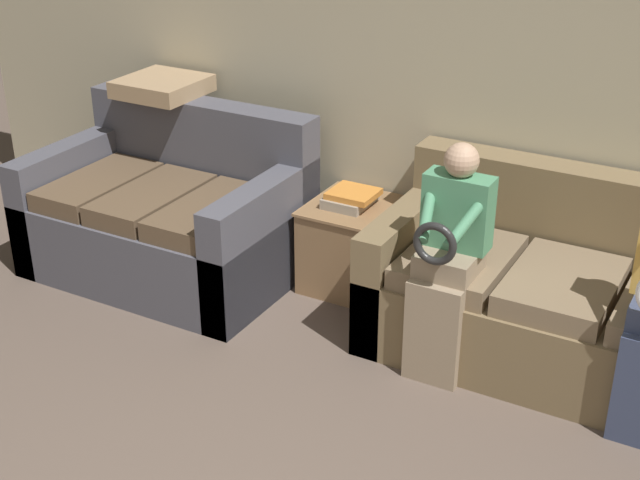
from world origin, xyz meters
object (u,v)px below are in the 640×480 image
object	(u,v)px
couch_side	(170,217)
child_left_seated	(448,255)
couch_main	(567,301)
throw_pillow	(162,86)
book_stack	(351,198)
side_shelf	(351,244)

from	to	relation	value
couch_side	child_left_seated	xyz separation A→B (m)	(1.81, -0.21, 0.29)
couch_main	throw_pillow	xyz separation A→B (m)	(-2.57, 0.17, 0.68)
couch_main	throw_pillow	bearing A→B (deg)	176.25
couch_main	book_stack	distance (m)	1.31
book_stack	throw_pillow	world-z (taller)	throw_pillow
couch_main	child_left_seated	world-z (taller)	child_left_seated
child_left_seated	side_shelf	size ratio (longest dim) A/B	2.12
book_stack	throw_pillow	bearing A→B (deg)	179.49
couch_main	side_shelf	size ratio (longest dim) A/B	3.48
couch_main	child_left_seated	distance (m)	0.70
side_shelf	throw_pillow	size ratio (longest dim) A/B	1.17
side_shelf	book_stack	bearing A→B (deg)	-161.26
couch_main	couch_side	world-z (taller)	couch_side
couch_main	throw_pillow	world-z (taller)	throw_pillow
child_left_seated	throw_pillow	distance (m)	2.18
child_left_seated	throw_pillow	xyz separation A→B (m)	(-2.08, 0.56, 0.37)
couch_side	book_stack	xyz separation A→B (m)	(1.02, 0.34, 0.21)
child_left_seated	side_shelf	world-z (taller)	child_left_seated
side_shelf	child_left_seated	bearing A→B (deg)	-35.09
throw_pillow	couch_main	bearing A→B (deg)	-3.75
couch_main	side_shelf	world-z (taller)	couch_main
couch_main	book_stack	xyz separation A→B (m)	(-1.28, 0.16, 0.23)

